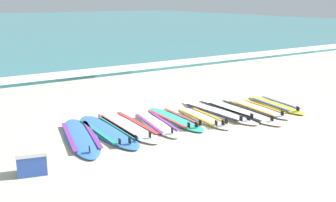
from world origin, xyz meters
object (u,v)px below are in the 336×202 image
object	(u,v)px
surfboard_1	(108,131)
surfboard_3	(156,124)
cooler_box	(32,162)
surfboard_0	(81,137)
surfboard_8	(258,109)
surfboard_2	(127,126)
surfboard_6	(217,112)
surfboard_9	(275,105)
surfboard_4	(175,119)
surfboard_7	(240,112)
surfboard_5	(203,118)

from	to	relation	value
surfboard_1	surfboard_3	world-z (taller)	same
cooler_box	surfboard_0	bearing A→B (deg)	42.61
surfboard_8	surfboard_2	bearing A→B (deg)	170.35
surfboard_6	cooler_box	size ratio (longest dim) A/B	4.85
surfboard_6	surfboard_9	bearing A→B (deg)	-10.16
surfboard_4	surfboard_8	size ratio (longest dim) A/B	1.01
surfboard_0	surfboard_9	size ratio (longest dim) A/B	1.24
surfboard_6	surfboard_7	size ratio (longest dim) A/B	0.98
surfboard_5	cooler_box	world-z (taller)	cooler_box
surfboard_5	surfboard_8	bearing A→B (deg)	-4.69
surfboard_1	cooler_box	distance (m)	2.14
surfboard_1	surfboard_9	world-z (taller)	same
surfboard_1	surfboard_2	size ratio (longest dim) A/B	0.97
surfboard_7	surfboard_6	bearing A→B (deg)	149.77
surfboard_2	surfboard_3	bearing A→B (deg)	-20.89
surfboard_6	cooler_box	bearing A→B (deg)	-167.68
surfboard_0	surfboard_7	size ratio (longest dim) A/B	0.98
surfboard_7	surfboard_8	distance (m)	0.55
surfboard_5	surfboard_8	world-z (taller)	same
surfboard_4	surfboard_9	xyz separation A→B (m)	(2.81, -0.38, -0.00)
surfboard_5	surfboard_2	bearing A→B (deg)	165.83
surfboard_7	surfboard_2	bearing A→B (deg)	169.25
surfboard_3	cooler_box	xyz separation A→B (m)	(-2.89, -1.02, 0.16)
surfboard_7	cooler_box	world-z (taller)	cooler_box
surfboard_0	surfboard_1	world-z (taller)	same
surfboard_4	surfboard_3	bearing A→B (deg)	-172.71
surfboard_2	surfboard_7	world-z (taller)	same
surfboard_8	cooler_box	xyz separation A→B (m)	(-5.59, -0.69, 0.16)
surfboard_4	surfboard_6	xyz separation A→B (m)	(1.17, -0.09, -0.00)
surfboard_3	surfboard_4	bearing A→B (deg)	7.29
surfboard_7	cooler_box	bearing A→B (deg)	-171.81
surfboard_3	surfboard_4	world-z (taller)	same
surfboard_3	surfboard_7	bearing A→B (deg)	-7.77
surfboard_5	surfboard_9	xyz separation A→B (m)	(2.22, -0.11, -0.00)
surfboard_1	surfboard_6	size ratio (longest dim) A/B	0.99
surfboard_3	surfboard_7	xyz separation A→B (m)	(2.15, -0.29, -0.00)
surfboard_0	surfboard_1	xyz separation A→B (m)	(0.59, 0.02, 0.00)
surfboard_3	surfboard_4	xyz separation A→B (m)	(0.51, 0.07, 0.00)
surfboard_0	surfboard_1	distance (m)	0.59
surfboard_0	surfboard_8	world-z (taller)	same
surfboard_1	surfboard_5	distance (m)	2.21
surfboard_1	cooler_box	xyz separation A→B (m)	(-1.80, -1.14, 0.16)
surfboard_9	surfboard_8	bearing A→B (deg)	-178.35
surfboard_9	cooler_box	xyz separation A→B (m)	(-6.22, -0.70, 0.16)
surfboard_5	surfboard_9	world-z (taller)	same
surfboard_3	cooler_box	bearing A→B (deg)	-160.59
surfboard_0	surfboard_5	xyz separation A→B (m)	(2.78, -0.30, 0.00)
surfboard_2	cooler_box	world-z (taller)	cooler_box
surfboard_0	cooler_box	xyz separation A→B (m)	(-1.22, -1.12, 0.16)
surfboard_1	cooler_box	bearing A→B (deg)	-147.66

